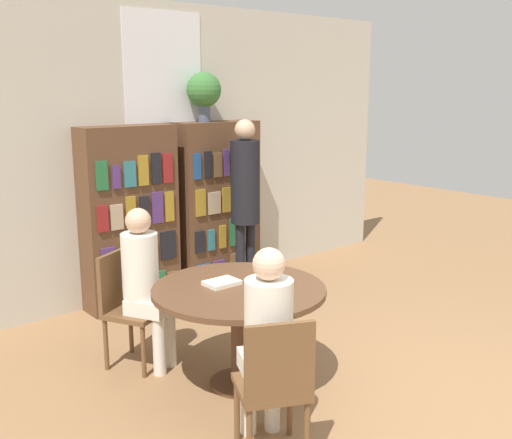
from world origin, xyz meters
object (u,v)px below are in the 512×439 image
seated_reader_right (267,334)px  reading_table (239,303)px  librarian_standing (245,189)px  chair_left_side (127,302)px  seated_reader_left (145,278)px  chair_near_camera (275,382)px  bookshelf_left (130,218)px  bookshelf_right (218,205)px  flower_vase (204,91)px

seated_reader_right → reading_table: bearing=90.0°
reading_table → librarian_standing: (1.27, 1.52, 0.49)m
chair_left_side → seated_reader_left: 0.29m
chair_near_camera → librarian_standing: librarian_standing is taller
bookshelf_left → bookshelf_right: (1.07, 0.00, 0.00)m
bookshelf_right → chair_left_side: 2.13m
chair_near_camera → flower_vase: bearing=87.6°
reading_table → chair_left_side: size_ratio=1.38×
reading_table → chair_near_camera: chair_near_camera is taller
chair_near_camera → librarian_standing: (1.69, 2.38, 0.62)m
bookshelf_left → seated_reader_left: bookshelf_left is taller
chair_near_camera → seated_reader_left: 1.58m
chair_near_camera → seated_reader_right: (0.08, 0.16, 0.22)m
bookshelf_left → flower_vase: 1.53m
bookshelf_left → chair_near_camera: (-0.63, -2.88, -0.39)m
chair_left_side → flower_vase: bearing=-171.6°
reading_table → seated_reader_left: 0.79m
bookshelf_left → seated_reader_left: (-0.58, -1.32, -0.16)m
bookshelf_right → chair_near_camera: 3.37m
reading_table → chair_near_camera: bearing=-115.9°
chair_left_side → seated_reader_left: size_ratio=0.71×
chair_near_camera → librarian_standing: 2.98m
flower_vase → chair_left_side: (-1.58, -1.17, -1.61)m
reading_table → librarian_standing: bearing=50.1°
chair_left_side → librarian_standing: bearing=173.0°
flower_vase → librarian_standing: 1.11m
flower_vase → reading_table: size_ratio=0.41×
bookshelf_right → seated_reader_left: (-1.66, -1.32, -0.16)m
chair_near_camera → chair_left_side: same height
seated_reader_left → reading_table: bearing=90.0°
seated_reader_left → flower_vase: bearing=-166.6°
flower_vase → reading_table: 2.75m
seated_reader_left → bookshelf_right: bearing=-169.5°
chair_near_camera → chair_left_side: (-0.03, 1.72, 0.00)m
seated_reader_left → librarian_standing: 1.88m
bookshelf_left → flower_vase: (0.92, 0.00, 1.22)m
flower_vase → seated_reader_left: size_ratio=0.40×
seated_reader_left → seated_reader_right: size_ratio=1.00×
seated_reader_right → bookshelf_left: bearing=104.3°
flower_vase → seated_reader_right: 3.40m
bookshelf_left → chair_left_side: 1.40m
chair_near_camera → seated_reader_right: seated_reader_right is taller
chair_left_side → seated_reader_right: 1.58m
chair_left_side → seated_reader_right: bearing=65.9°
flower_vase → librarian_standing: flower_vase is taller
bookshelf_left → chair_near_camera: bearing=-102.4°
bookshelf_right → chair_left_side: bookshelf_right is taller
bookshelf_right → seated_reader_right: size_ratio=1.42×
bookshelf_left → chair_left_side: (-0.67, -1.17, -0.39)m
chair_near_camera → seated_reader_left: bearing=114.1°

